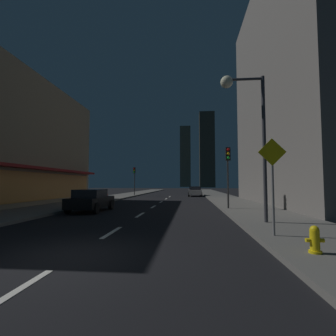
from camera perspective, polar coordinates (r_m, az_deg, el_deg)
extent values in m
cube|color=black|center=(38.07, 0.74, -6.48)|extent=(78.00, 136.00, 0.10)
cube|color=#605E59|center=(38.17, 11.34, -6.22)|extent=(4.00, 76.00, 0.15)
cube|color=#605E59|center=(39.23, -9.57, -6.17)|extent=(4.00, 76.00, 0.15)
cube|color=silver|center=(5.21, -32.37, -23.37)|extent=(0.16, 2.20, 0.01)
cube|color=silver|center=(9.74, -12.81, -14.26)|extent=(0.16, 2.20, 0.01)
cube|color=silver|center=(14.72, -6.46, -10.69)|extent=(0.16, 2.20, 0.01)
cube|color=silver|center=(19.82, -3.40, -8.90)|extent=(0.16, 2.20, 0.01)
cube|color=silver|center=(24.95, -1.61, -7.83)|extent=(0.16, 2.20, 0.01)
cube|color=silver|center=(30.11, -0.44, -7.12)|extent=(0.16, 2.20, 0.01)
cube|color=silver|center=(35.28, 0.39, -6.61)|extent=(0.16, 2.20, 0.01)
cube|color=#D88C3F|center=(21.03, -29.47, -3.78)|extent=(0.10, 20.32, 2.20)
cube|color=maroon|center=(20.84, -28.44, 0.04)|extent=(0.90, 20.92, 0.20)
cube|color=slate|center=(26.15, 32.38, 15.46)|extent=(11.00, 20.00, 20.26)
cube|color=brown|center=(153.96, 4.03, 2.60)|extent=(6.44, 7.56, 37.29)
cube|color=#3D3A2E|center=(129.64, 8.98, 4.20)|extent=(7.72, 5.46, 39.00)
cube|color=black|center=(17.24, -17.26, -7.49)|extent=(1.80, 4.20, 0.65)
cube|color=black|center=(17.02, -17.48, -5.65)|extent=(1.64, 2.00, 0.55)
cylinder|color=black|center=(18.88, -18.14, -7.96)|extent=(0.22, 0.68, 0.68)
cylinder|color=black|center=(18.27, -13.00, -8.20)|extent=(0.22, 0.68, 0.68)
cylinder|color=black|center=(16.35, -22.05, -8.57)|extent=(0.22, 0.68, 0.68)
cylinder|color=black|center=(15.64, -16.24, -8.93)|extent=(0.22, 0.68, 0.68)
sphere|color=white|center=(19.34, -16.45, -6.92)|extent=(0.18, 0.18, 0.18)
sphere|color=white|center=(18.96, -13.33, -7.04)|extent=(0.18, 0.18, 0.18)
cube|color=silver|center=(36.68, 6.23, -5.53)|extent=(1.80, 4.20, 0.65)
cube|color=black|center=(36.46, 6.23, -4.66)|extent=(1.64, 2.00, 0.55)
cylinder|color=black|center=(38.08, 4.86, -5.88)|extent=(0.22, 0.68, 0.68)
cylinder|color=black|center=(38.11, 7.52, -5.86)|extent=(0.22, 0.68, 0.68)
cylinder|color=black|center=(35.28, 4.84, -6.06)|extent=(0.22, 0.68, 0.68)
cylinder|color=black|center=(35.32, 7.71, -6.04)|extent=(0.22, 0.68, 0.68)
sphere|color=white|center=(38.72, 5.35, -5.36)|extent=(0.18, 0.18, 0.18)
sphere|color=white|center=(38.74, 6.99, -5.35)|extent=(0.18, 0.18, 0.18)
cylinder|color=yellow|center=(7.13, 30.74, -14.35)|extent=(0.22, 0.22, 0.55)
sphere|color=yellow|center=(7.09, 30.67, -12.17)|extent=(0.21, 0.21, 0.21)
cylinder|color=yellow|center=(7.19, 30.81, -16.27)|extent=(0.30, 0.30, 0.06)
cylinder|color=yellow|center=(7.06, 29.53, -14.28)|extent=(0.10, 0.10, 0.10)
cylinder|color=yellow|center=(7.20, 31.92, -13.99)|extent=(0.10, 0.10, 0.10)
cylinder|color=red|center=(27.12, -13.94, -6.50)|extent=(0.22, 0.22, 0.55)
sphere|color=red|center=(27.11, -13.93, -5.92)|extent=(0.21, 0.21, 0.21)
cylinder|color=red|center=(27.13, -13.95, -7.02)|extent=(0.30, 0.30, 0.06)
cylinder|color=red|center=(27.17, -14.26, -6.43)|extent=(0.10, 0.10, 0.10)
cylinder|color=red|center=(27.07, -13.62, -6.45)|extent=(0.10, 0.10, 0.10)
cylinder|color=#2D2D2D|center=(17.48, 13.63, -2.13)|extent=(0.12, 0.12, 4.20)
cube|color=black|center=(17.40, 13.65, 3.16)|extent=(0.32, 0.24, 0.90)
sphere|color=red|center=(17.31, 13.69, 4.13)|extent=(0.18, 0.18, 0.18)
sphere|color=#F2B20C|center=(17.27, 13.71, 3.21)|extent=(0.18, 0.18, 0.18)
sphere|color=#19D833|center=(17.24, 13.72, 2.29)|extent=(0.18, 0.18, 0.18)
cylinder|color=#2D2D2D|center=(37.88, -7.71, -2.98)|extent=(0.12, 0.12, 4.20)
cube|color=black|center=(37.74, -7.76, -0.55)|extent=(0.32, 0.24, 0.90)
sphere|color=red|center=(37.63, -7.80, -0.11)|extent=(0.18, 0.18, 0.18)
sphere|color=#F2B20C|center=(37.61, -7.81, -0.54)|extent=(0.18, 0.18, 0.18)
sphere|color=#19D833|center=(37.60, -7.81, -0.97)|extent=(0.18, 0.18, 0.18)
cylinder|color=#38383D|center=(11.77, 21.33, 4.34)|extent=(0.16, 0.16, 6.50)
cylinder|color=#38383D|center=(12.40, 17.21, 18.96)|extent=(1.60, 0.12, 0.12)
sphere|color=#FCF7CC|center=(12.23, 13.35, 18.72)|extent=(0.56, 0.56, 0.56)
cylinder|color=slate|center=(8.77, 23.05, -6.38)|extent=(0.08, 0.08, 2.40)
cube|color=yellow|center=(8.80, 22.87, 3.41)|extent=(0.91, 0.03, 0.91)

